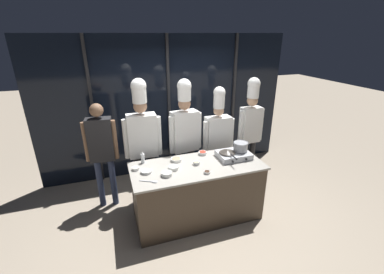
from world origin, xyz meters
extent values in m
plane|color=gray|center=(0.00, 0.00, 0.00)|extent=(24.00, 24.00, 0.00)
cube|color=black|center=(0.00, 1.69, 1.35)|extent=(4.93, 0.04, 2.70)
cube|color=#232326|center=(-1.40, 1.64, 1.35)|extent=(0.05, 0.05, 2.70)
cube|color=#232326|center=(0.00, 1.64, 1.35)|extent=(0.05, 0.05, 2.70)
cube|color=#232326|center=(1.40, 1.64, 1.35)|extent=(0.05, 0.05, 2.70)
cube|color=#4C3D2D|center=(0.00, 0.00, 0.44)|extent=(1.88, 0.79, 0.88)
cube|color=#A39E93|center=(0.00, 0.00, 0.89)|extent=(1.94, 0.83, 0.03)
cube|color=#B2B5BA|center=(0.61, 0.06, 0.95)|extent=(0.48, 0.37, 0.09)
cylinder|color=black|center=(0.50, 0.06, 1.00)|extent=(0.19, 0.19, 0.01)
cylinder|color=black|center=(0.50, -0.14, 0.95)|extent=(0.03, 0.01, 0.03)
cylinder|color=black|center=(0.72, 0.06, 1.00)|extent=(0.19, 0.19, 0.01)
cylinder|color=black|center=(0.72, -0.14, 0.95)|extent=(0.03, 0.01, 0.03)
cylinder|color=#38332D|center=(0.50, 0.06, 1.01)|extent=(0.24, 0.24, 0.01)
cone|color=#38332D|center=(0.50, 0.06, 1.03)|extent=(0.25, 0.25, 0.05)
cylinder|color=black|center=(0.50, -0.16, 1.04)|extent=(0.02, 0.19, 0.02)
cylinder|color=#93969B|center=(0.72, 0.06, 1.07)|extent=(0.21, 0.21, 0.13)
torus|color=#93969B|center=(0.72, 0.06, 1.14)|extent=(0.22, 0.22, 0.01)
torus|color=#93969B|center=(0.60, 0.06, 1.12)|extent=(0.01, 0.05, 0.05)
torus|color=#93969B|center=(0.84, 0.06, 1.12)|extent=(0.01, 0.05, 0.05)
cylinder|color=white|center=(-0.74, 0.33, 0.98)|extent=(0.05, 0.05, 0.14)
cone|color=white|center=(-0.74, 0.33, 1.07)|extent=(0.05, 0.05, 0.04)
cylinder|color=white|center=(0.20, 0.31, 0.93)|extent=(0.13, 0.13, 0.05)
torus|color=white|center=(0.20, 0.31, 0.95)|extent=(0.13, 0.13, 0.01)
cylinder|color=#B22D1E|center=(0.20, 0.31, 0.94)|extent=(0.11, 0.11, 0.03)
cylinder|color=white|center=(-0.26, 0.23, 0.93)|extent=(0.16, 0.16, 0.04)
torus|color=white|center=(-0.26, 0.23, 0.95)|extent=(0.17, 0.17, 0.01)
cylinder|color=#9E896B|center=(-0.26, 0.23, 0.94)|extent=(0.13, 0.13, 0.02)
cylinder|color=white|center=(0.04, -0.26, 0.92)|extent=(0.09, 0.09, 0.03)
torus|color=white|center=(0.04, -0.26, 0.94)|extent=(0.09, 0.09, 0.01)
cylinder|color=#382319|center=(0.04, -0.26, 0.93)|extent=(0.07, 0.07, 0.02)
cylinder|color=white|center=(-0.01, 0.03, 0.93)|extent=(0.10, 0.10, 0.05)
torus|color=white|center=(-0.01, 0.03, 0.95)|extent=(0.10, 0.10, 0.01)
cylinder|color=#E0C689|center=(-0.01, 0.03, 0.94)|extent=(0.08, 0.08, 0.03)
cylinder|color=white|center=(-0.87, 0.16, 0.92)|extent=(0.11, 0.11, 0.04)
torus|color=white|center=(-0.87, 0.16, 0.94)|extent=(0.11, 0.11, 0.01)
cylinder|color=beige|center=(-0.87, 0.16, 0.93)|extent=(0.09, 0.09, 0.02)
cylinder|color=white|center=(-0.50, -0.14, 0.93)|extent=(0.15, 0.15, 0.05)
torus|color=white|center=(-0.50, -0.14, 0.96)|extent=(0.15, 0.15, 0.01)
cylinder|color=silver|center=(-0.50, -0.14, 0.94)|extent=(0.12, 0.12, 0.03)
cylinder|color=white|center=(-0.36, 0.00, 0.93)|extent=(0.15, 0.15, 0.05)
torus|color=white|center=(-0.36, 0.00, 0.95)|extent=(0.15, 0.15, 0.01)
cylinder|color=white|center=(-0.36, 0.00, 0.94)|extent=(0.12, 0.12, 0.03)
cylinder|color=white|center=(-0.74, 0.03, 0.92)|extent=(0.15, 0.15, 0.03)
torus|color=white|center=(-0.74, 0.03, 0.94)|extent=(0.16, 0.16, 0.01)
cylinder|color=silver|center=(-0.74, 0.03, 0.93)|extent=(0.12, 0.12, 0.02)
cube|color=#B2B5BA|center=(-0.79, -0.20, 0.91)|extent=(0.16, 0.09, 0.01)
ellipsoid|color=#B2B5BA|center=(-0.68, -0.25, 0.91)|extent=(0.09, 0.08, 0.02)
cylinder|color=#2D3856|center=(-1.20, 0.75, 0.42)|extent=(0.10, 0.10, 0.84)
cylinder|color=#2D3856|center=(-1.41, 0.78, 0.42)|extent=(0.10, 0.10, 0.84)
cube|color=#232326|center=(-1.30, 0.76, 1.18)|extent=(0.39, 0.23, 0.68)
cylinder|color=brown|center=(-1.10, 0.71, 1.17)|extent=(0.07, 0.07, 0.63)
cylinder|color=brown|center=(-1.52, 0.76, 1.17)|extent=(0.07, 0.07, 0.63)
sphere|color=brown|center=(-1.30, 0.76, 1.65)|extent=(0.20, 0.20, 0.20)
cylinder|color=#232326|center=(-0.55, 0.69, 0.43)|extent=(0.12, 0.12, 0.85)
cylinder|color=#232326|center=(-0.80, 0.69, 0.43)|extent=(0.12, 0.12, 0.85)
cube|color=white|center=(-0.68, 0.69, 1.20)|extent=(0.46, 0.25, 0.69)
cylinder|color=white|center=(-0.43, 0.64, 1.18)|extent=(0.09, 0.09, 0.64)
cylinder|color=white|center=(-0.93, 0.66, 1.18)|extent=(0.09, 0.09, 0.64)
sphere|color=#A87A5B|center=(-0.68, 0.69, 1.67)|extent=(0.20, 0.20, 0.20)
cylinder|color=white|center=(-0.68, 0.69, 1.85)|extent=(0.21, 0.21, 0.25)
sphere|color=white|center=(-0.68, 0.69, 1.98)|extent=(0.23, 0.23, 0.23)
cylinder|color=#232326|center=(0.15, 0.73, 0.42)|extent=(0.11, 0.11, 0.84)
cylinder|color=#232326|center=(-0.09, 0.70, 0.42)|extent=(0.11, 0.11, 0.84)
cube|color=white|center=(0.03, 0.71, 1.18)|extent=(0.47, 0.29, 0.68)
cylinder|color=white|center=(0.28, 0.71, 1.16)|extent=(0.09, 0.09, 0.63)
cylinder|color=white|center=(-0.21, 0.64, 1.16)|extent=(0.09, 0.09, 0.63)
sphere|color=#A87A5B|center=(0.03, 0.71, 1.64)|extent=(0.20, 0.20, 0.20)
cylinder|color=white|center=(0.03, 0.71, 1.82)|extent=(0.21, 0.21, 0.23)
sphere|color=white|center=(0.03, 0.71, 1.93)|extent=(0.23, 0.23, 0.23)
cylinder|color=#2D3856|center=(0.77, 0.74, 0.37)|extent=(0.12, 0.12, 0.75)
cylinder|color=#2D3856|center=(0.53, 0.73, 0.37)|extent=(0.12, 0.12, 0.75)
cube|color=white|center=(0.65, 0.74, 1.05)|extent=(0.45, 0.24, 0.61)
cylinder|color=white|center=(0.90, 0.71, 1.03)|extent=(0.09, 0.09, 0.56)
cylinder|color=white|center=(0.40, 0.70, 1.03)|extent=(0.09, 0.09, 0.56)
sphere|color=tan|center=(0.65, 0.74, 1.47)|extent=(0.18, 0.18, 0.18)
cylinder|color=white|center=(0.65, 0.74, 1.65)|extent=(0.19, 0.19, 0.26)
sphere|color=white|center=(0.65, 0.74, 1.78)|extent=(0.20, 0.20, 0.20)
cylinder|color=#232326|center=(1.40, 0.74, 0.41)|extent=(0.10, 0.10, 0.81)
cylinder|color=#232326|center=(1.19, 0.73, 0.41)|extent=(0.10, 0.10, 0.81)
cube|color=white|center=(1.29, 0.74, 1.14)|extent=(0.38, 0.21, 0.66)
cylinder|color=white|center=(1.50, 0.72, 1.13)|extent=(0.08, 0.08, 0.60)
cylinder|color=white|center=(1.08, 0.70, 1.13)|extent=(0.08, 0.08, 0.60)
sphere|color=tan|center=(1.29, 0.74, 1.59)|extent=(0.19, 0.19, 0.19)
cylinder|color=white|center=(1.29, 0.74, 1.77)|extent=(0.20, 0.20, 0.24)
sphere|color=white|center=(1.29, 0.74, 1.89)|extent=(0.22, 0.22, 0.22)
camera|label=1|loc=(-1.14, -3.11, 2.69)|focal=24.00mm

